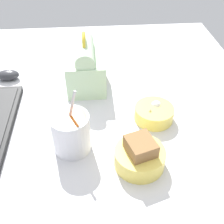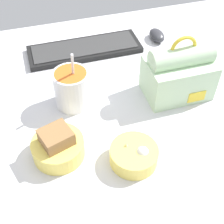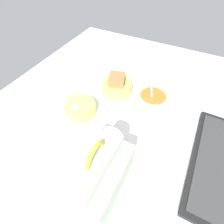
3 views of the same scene
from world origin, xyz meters
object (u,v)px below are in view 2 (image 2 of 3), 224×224
keyboard (85,49)px  soup_cup (72,88)px  computer_mouse (157,35)px  lunch_bag (179,73)px  bento_bowl_snacks (134,155)px  bento_bowl_sandwich (58,146)px

keyboard → soup_cup: 26.58cm
computer_mouse → lunch_bag: bearing=-101.2°
bento_bowl_snacks → computer_mouse: bento_bowl_snacks is taller
keyboard → computer_mouse: (27.00, -0.23, 0.76)cm
bento_bowl_snacks → lunch_bag: bearing=44.4°
keyboard → lunch_bag: lunch_bag is taller
lunch_bag → bento_bowl_sandwich: lunch_bag is taller
lunch_bag → bento_bowl_sandwich: (-37.67, -12.94, -4.12)cm
keyboard → soup_cup: (-9.07, -24.53, 4.76)cm
bento_bowl_snacks → bento_bowl_sandwich: bearing=157.5°
lunch_bag → keyboard: bearing=126.6°
lunch_bag → bento_bowl_snacks: size_ratio=1.66×
lunch_bag → bento_bowl_snacks: lunch_bag is taller
soup_cup → bento_bowl_snacks: (9.97, -24.31, -3.47)cm
keyboard → bento_bowl_sandwich: size_ratio=3.02×
keyboard → bento_bowl_sandwich: 44.86cm
soup_cup → bento_bowl_sandwich: 18.84cm
keyboard → computer_mouse: computer_mouse is taller
keyboard → bento_bowl_snacks: size_ratio=3.30×
keyboard → bento_bowl_snacks: (0.90, -48.84, 1.29)cm
bento_bowl_sandwich → computer_mouse: (43.31, 41.50, -1.39)cm
keyboard → bento_bowl_snacks: bearing=-88.9°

